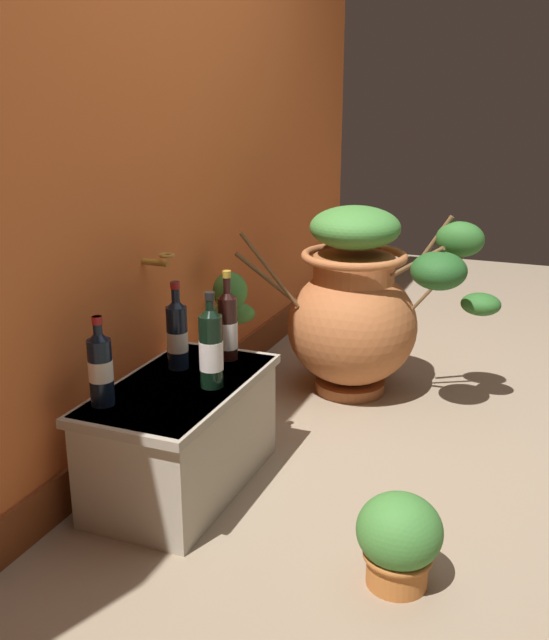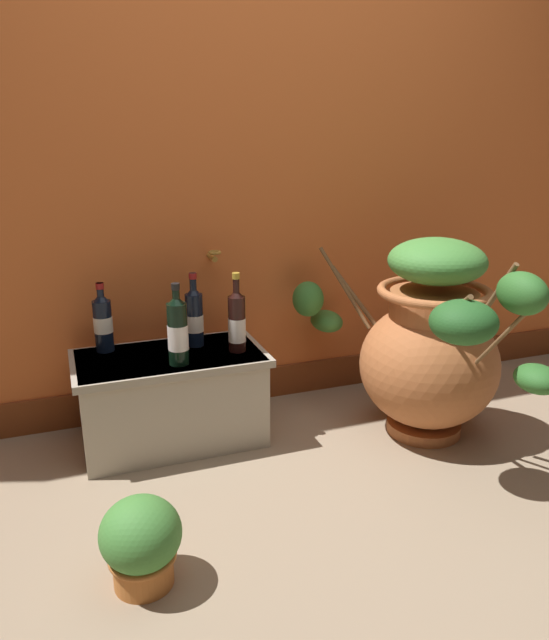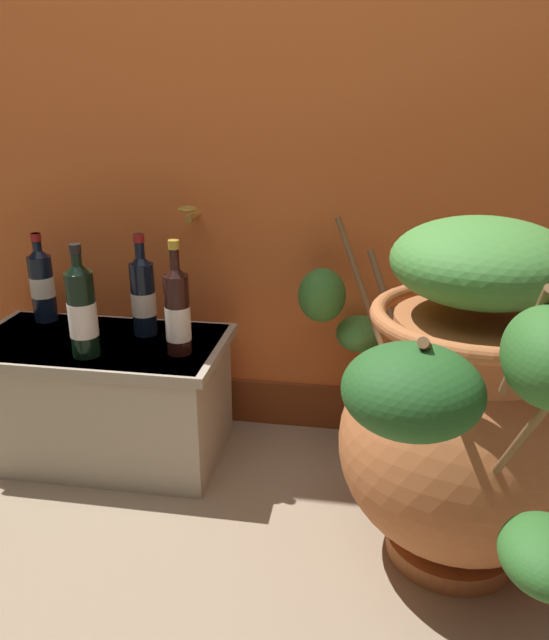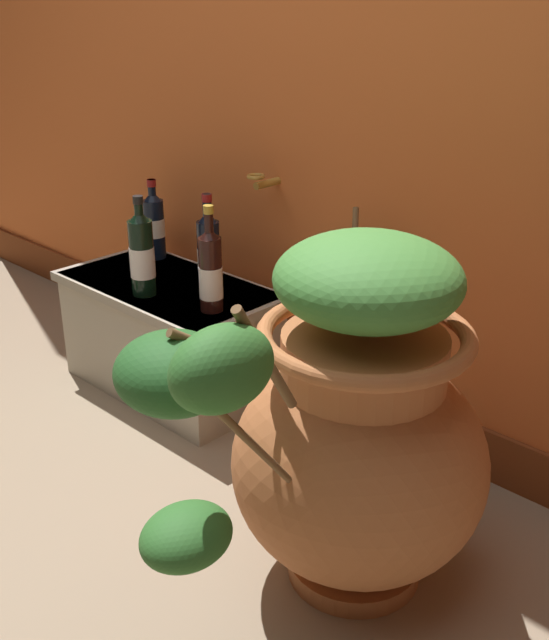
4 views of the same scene
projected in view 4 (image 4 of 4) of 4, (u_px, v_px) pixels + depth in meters
ground_plane at (26, 567)px, 1.85m from camera, size 7.00×7.00×0.00m
terracotta_urn at (352, 428)px, 1.68m from camera, size 0.73×1.17×0.84m
stone_ledge at (170, 332)px, 2.60m from camera, size 0.76×0.41×0.38m
wine_bottle_left at (209, 249)px, 2.45m from camera, size 0.07×0.07×0.31m
wine_bottle_middle at (154, 223)px, 2.72m from camera, size 0.08×0.08×0.28m
wine_bottle_right at (211, 270)px, 2.27m from camera, size 0.07×0.07×0.32m
wine_bottle_back at (142, 253)px, 2.39m from camera, size 0.08×0.08×0.32m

